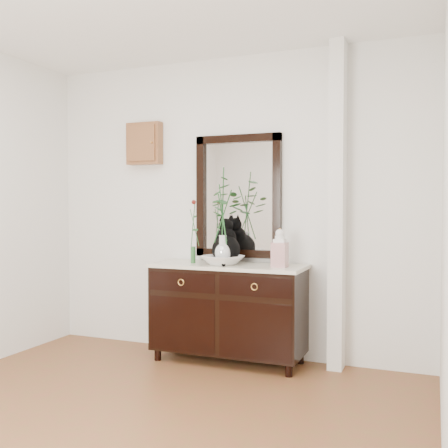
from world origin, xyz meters
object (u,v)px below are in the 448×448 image
at_px(lotus_bowl, 223,260).
at_px(cat, 226,240).
at_px(ginger_jar, 280,247).
at_px(sideboard, 228,307).

bearing_deg(lotus_bowl, cat, 99.74).
bearing_deg(ginger_jar, sideboard, 175.99).
bearing_deg(cat, lotus_bowl, -102.29).
bearing_deg(ginger_jar, cat, 169.33).
bearing_deg(ginger_jar, lotus_bowl, -176.03).
xyz_separation_m(cat, ginger_jar, (0.52, -0.10, -0.04)).
xyz_separation_m(sideboard, ginger_jar, (0.47, -0.03, 0.54)).
distance_m(sideboard, cat, 0.58).
height_order(cat, lotus_bowl, cat).
bearing_deg(sideboard, cat, 126.20).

